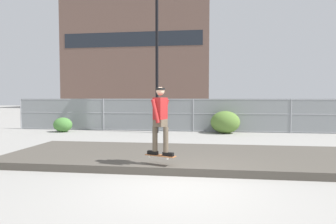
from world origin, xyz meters
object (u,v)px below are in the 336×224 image
object	(u,v)px
street_lamp	(157,45)
parked_car_near	(142,113)
skateboard	(160,156)
skater	(160,117)
parked_car_mid	(242,114)
shrub_center	(225,122)
shrub_left	(63,125)

from	to	relation	value
street_lamp	parked_car_near	distance (m)	5.71
skateboard	skater	world-z (taller)	skater
parked_car_near	parked_car_mid	bearing A→B (deg)	0.68
skater	shrub_center	distance (m)	8.55
skater	parked_car_near	size ratio (longest dim) A/B	0.38
shrub_left	shrub_center	xyz separation A→B (m)	(8.91, 0.54, 0.20)
skateboard	skater	size ratio (longest dim) A/B	0.48
parked_car_mid	shrub_left	distance (m)	11.15
parked_car_mid	shrub_left	bearing A→B (deg)	-157.51
skateboard	shrub_left	size ratio (longest dim) A/B	0.78
skater	street_lamp	xyz separation A→B (m)	(-1.43, 8.01, 3.31)
parked_car_mid	parked_car_near	bearing A→B (deg)	-179.32
street_lamp	parked_car_near	xyz separation A→B (m)	(-1.67, 3.85, -3.88)
skater	parked_car_near	bearing A→B (deg)	104.66
parked_car_mid	skateboard	bearing A→B (deg)	-106.85
skater	street_lamp	distance (m)	8.78
shrub_left	parked_car_mid	bearing A→B (deg)	22.49
parked_car_near	skateboard	bearing A→B (deg)	-75.34
skater	shrub_center	xyz separation A→B (m)	(2.23, 8.21, -0.81)
street_lamp	shrub_center	distance (m)	5.51
skateboard	skater	distance (m)	0.98
street_lamp	shrub_center	bearing A→B (deg)	3.19
skateboard	parked_car_mid	world-z (taller)	parked_car_mid
parked_car_near	shrub_left	bearing A→B (deg)	-130.59
parked_car_near	parked_car_mid	distance (m)	6.71
skater	parked_car_near	distance (m)	12.26
parked_car_near	street_lamp	bearing A→B (deg)	-66.51
parked_car_near	shrub_left	size ratio (longest dim) A/B	4.24
shrub_left	street_lamp	bearing A→B (deg)	3.67
skater	shrub_center	bearing A→B (deg)	74.83
skateboard	parked_car_near	distance (m)	12.26
skateboard	shrub_left	world-z (taller)	shrub_left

